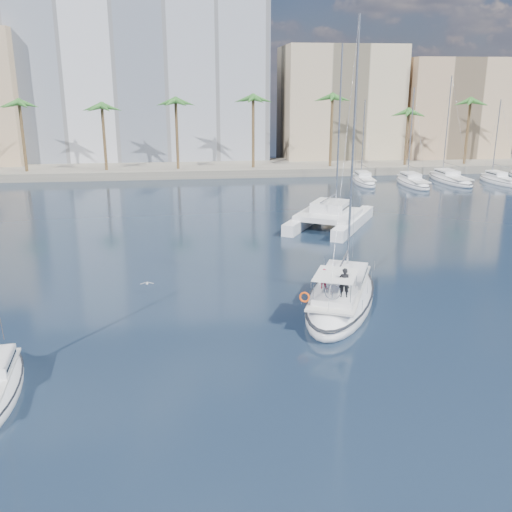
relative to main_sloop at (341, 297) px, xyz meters
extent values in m
plane|color=black|center=(-4.31, -1.74, -0.56)|extent=(160.00, 160.00, 0.00)
cube|color=gray|center=(-4.31, 59.26, 0.04)|extent=(120.00, 14.00, 1.20)
cube|color=silver|center=(-16.31, 71.26, 13.44)|extent=(42.00, 16.00, 28.00)
cube|color=#C0AE8A|center=(17.69, 68.26, 9.44)|extent=(20.00, 14.00, 20.00)
cube|color=tan|center=(37.69, 66.26, 8.44)|extent=(18.00, 12.00, 18.00)
cylinder|color=brown|center=(-4.31, 55.26, 4.69)|extent=(0.44, 0.44, 10.50)
sphere|color=#2F6C27|center=(-4.31, 55.26, 9.94)|extent=(3.60, 3.60, 3.60)
cylinder|color=brown|center=(29.69, 55.26, 4.69)|extent=(0.44, 0.44, 10.50)
sphere|color=#2F6C27|center=(29.69, 55.26, 9.94)|extent=(3.60, 3.60, 3.60)
ellipsoid|color=white|center=(0.00, 0.00, -0.17)|extent=(8.62, 13.05, 2.60)
ellipsoid|color=black|center=(0.00, 0.00, 0.19)|extent=(8.71, 13.18, 0.18)
cube|color=silver|center=(-0.09, -0.22, 0.81)|extent=(6.33, 9.73, 0.12)
cube|color=white|center=(0.48, 1.11, 1.17)|extent=(4.08, 4.81, 0.60)
cube|color=black|center=(0.48, 1.11, 1.19)|extent=(3.91, 4.38, 0.14)
cylinder|color=#B7BABF|center=(1.06, 2.43, 9.06)|extent=(0.15, 0.15, 16.39)
cylinder|color=#B7BABF|center=(0.05, 0.11, 2.37)|extent=(2.11, 4.68, 0.11)
cube|color=white|center=(-1.05, -2.42, 1.05)|extent=(3.42, 3.81, 0.36)
cube|color=white|center=(-1.10, -2.53, 2.42)|extent=(3.42, 3.81, 0.04)
torus|color=silver|center=(-1.53, -3.52, 1.72)|extent=(0.90, 0.43, 0.96)
torus|color=#EC4B0C|center=(-3.12, -3.36, 1.42)|extent=(0.66, 0.43, 0.64)
imported|color=black|center=(-0.73, -3.10, 2.12)|extent=(0.73, 0.57, 1.77)
imported|color=#A41931|center=(-1.57, -1.51, 1.86)|extent=(0.77, 0.76, 1.25)
cube|color=white|center=(2.60, 22.38, -0.01)|extent=(7.16, 10.88, 1.10)
cube|color=white|center=(6.70, 19.93, -0.01)|extent=(7.16, 10.88, 1.10)
cube|color=white|center=(4.35, 20.64, 0.74)|extent=(7.99, 8.40, 0.50)
cube|color=white|center=(4.65, 21.15, 1.44)|extent=(4.66, 4.76, 1.00)
cube|color=black|center=(4.65, 21.15, 1.49)|extent=(4.43, 4.36, 0.18)
cylinder|color=#B7BABF|center=(5.57, 22.69, 8.91)|extent=(0.18, 0.18, 15.94)
ellipsoid|color=silver|center=(-12.56, 3.68, 0.18)|extent=(0.19, 0.36, 0.17)
sphere|color=silver|center=(-12.56, 3.85, 0.20)|extent=(0.09, 0.09, 0.09)
cube|color=gray|center=(-12.82, 3.68, 0.21)|extent=(0.41, 0.15, 0.10)
cube|color=gray|center=(-12.30, 3.68, 0.21)|extent=(0.41, 0.15, 0.10)
camera|label=1|loc=(-9.69, -33.54, 13.23)|focal=40.00mm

